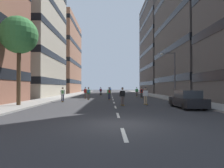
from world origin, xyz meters
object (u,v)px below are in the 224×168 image
Objects in this scene: skater_0 at (142,92)px; skater_1 at (89,93)px; street_tree_near at (19,36)px; skater_7 at (110,90)px; streetlamp_right at (172,70)px; skater_5 at (63,93)px; skater_3 at (137,91)px; skater_9 at (122,95)px; skater_10 at (85,92)px; parked_car_near at (187,100)px; skater_6 at (109,93)px; skater_4 at (146,95)px; skater_8 at (101,91)px; skater_2 at (85,92)px.

skater_0 and skater_1 have the same top height.
street_tree_near is 4.62× the size of skater_7.
streetlamp_right is 15.14m from skater_5.
skater_3 and skater_9 have the same top height.
street_tree_near is 1.26× the size of streetlamp_right.
skater_1 and skater_5 have the same top height.
skater_3 is at bearing 90.28° from skater_0.
skater_1 is 2.71m from skater_10.
skater_6 is (-6.64, 10.92, 0.32)m from parked_car_near.
skater_4 is 10.20m from skater_5.
skater_5 and skater_10 have the same top height.
skater_3 is 12.96m from skater_7.
skater_1 is (-11.72, 0.55, -3.12)m from streetlamp_right.
skater_8 is (-10.55, 13.62, -3.12)m from streetlamp_right.
skater_9 is (1.05, -29.38, 0.00)m from skater_7.
skater_3 and skater_10 have the same top height.
skater_9 is at bearing -87.96° from skater_7.
skater_6 is at bearing -82.44° from skater_8.
skater_9 is (5.54, -15.75, 0.00)m from skater_2.
parked_car_near is at bearing -101.61° from streetlamp_right.
skater_2 is at bearing 75.95° from street_tree_near.
skater_0 is 1.00× the size of skater_6.
skater_0 is 11.50m from skater_4.
skater_1 is 1.00× the size of skater_6.
skater_10 is (-8.85, -6.26, 0.03)m from skater_3.
street_tree_near is 31.92m from skater_7.
parked_car_near is 2.47× the size of skater_4.
skater_10 is at bearing -82.87° from skater_2.
skater_6 is 1.00× the size of skater_8.
street_tree_near is 4.62× the size of skater_9.
skater_6 is 1.00× the size of skater_9.
street_tree_near is 17.99m from skater_2.
skater_5 is at bearing 64.20° from street_tree_near.
skater_7 is (3.17, 20.85, -0.03)m from skater_1.
skater_5 is at bearing -130.74° from skater_3.
skater_1 reaches higher than parked_car_near.
skater_9 is (6.96, -4.80, -0.03)m from skater_5.
skater_6 and skater_10 have the same top height.
streetlamp_right is 9.35m from skater_6.
street_tree_near is at bearing -104.05° from skater_2.
skater_1 is at bearing -155.94° from skater_0.
skater_7 is at bearing 96.88° from skater_4.
skater_3 is at bearing 94.19° from parked_car_near.
street_tree_near is at bearing -105.95° from skater_7.
parked_car_near is 14.32m from skater_5.
skater_6 reaches higher than parked_car_near.
skater_3 is 17.83m from skater_9.
skater_1 is 1.00× the size of skater_4.
skater_2 is 9.57m from skater_3.
skater_5 is (-14.47, -3.19, -3.12)m from streetlamp_right.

